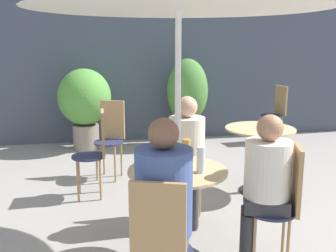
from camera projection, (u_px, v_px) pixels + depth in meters
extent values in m
cube|color=#3D4756|center=(139.00, 53.00, 6.62)|extent=(10.00, 0.06, 3.00)
cylinder|color=black|center=(177.00, 216.00, 3.03)|extent=(0.06, 0.06, 0.71)
cylinder|color=tan|center=(178.00, 171.00, 2.96)|extent=(0.75, 0.75, 0.02)
cylinder|color=black|center=(257.00, 191.00, 4.52)|extent=(0.42, 0.42, 0.01)
cylinder|color=black|center=(259.00, 160.00, 4.45)|extent=(0.06, 0.06, 0.71)
cylinder|color=tan|center=(260.00, 129.00, 4.37)|extent=(0.78, 0.78, 0.02)
cylinder|color=#232847|center=(163.00, 252.00, 2.34)|extent=(0.37, 0.37, 0.02)
cube|color=#9E7A4C|center=(158.00, 225.00, 2.12)|extent=(0.30, 0.13, 0.49)
cylinder|color=#232847|center=(271.00, 210.00, 2.91)|extent=(0.37, 0.37, 0.02)
cylinder|color=#9E7A4C|center=(288.00, 249.00, 2.83)|extent=(0.02, 0.02, 0.46)
cylinder|color=#9E7A4C|center=(283.00, 233.00, 3.06)|extent=(0.02, 0.02, 0.46)
cylinder|color=#9E7A4C|center=(254.00, 246.00, 2.86)|extent=(0.02, 0.02, 0.46)
cylinder|color=#9E7A4C|center=(252.00, 231.00, 3.09)|extent=(0.02, 0.02, 0.46)
cube|color=#9E7A4C|center=(296.00, 179.00, 2.83)|extent=(0.13, 0.30, 0.49)
cylinder|color=#232847|center=(187.00, 175.00, 3.69)|extent=(0.37, 0.37, 0.02)
cylinder|color=#9E7A4C|center=(200.00, 194.00, 3.84)|extent=(0.02, 0.02, 0.46)
cylinder|color=#9E7A4C|center=(176.00, 193.00, 3.87)|extent=(0.02, 0.02, 0.46)
cylinder|color=#9E7A4C|center=(198.00, 204.00, 3.61)|extent=(0.02, 0.02, 0.46)
cylinder|color=#9E7A4C|center=(172.00, 203.00, 3.64)|extent=(0.02, 0.02, 0.46)
cube|color=#9E7A4C|center=(189.00, 144.00, 3.80)|extent=(0.30, 0.13, 0.49)
cylinder|color=#232847|center=(272.00, 116.00, 6.60)|extent=(0.37, 0.37, 0.02)
cylinder|color=#9E7A4C|center=(281.00, 130.00, 6.59)|extent=(0.02, 0.02, 0.46)
cylinder|color=#9E7A4C|center=(273.00, 128.00, 6.80)|extent=(0.02, 0.02, 0.46)
cylinder|color=#9E7A4C|center=(269.00, 132.00, 6.51)|extent=(0.02, 0.02, 0.46)
cylinder|color=#9E7A4C|center=(261.00, 129.00, 6.73)|extent=(0.02, 0.02, 0.46)
cube|color=#9E7A4C|center=(281.00, 100.00, 6.61)|extent=(0.08, 0.31, 0.49)
cylinder|color=#232847|center=(89.00, 156.00, 4.28)|extent=(0.37, 0.37, 0.02)
cylinder|color=#9E7A4C|center=(100.00, 180.00, 4.23)|extent=(0.02, 0.02, 0.46)
cylinder|color=#9E7A4C|center=(100.00, 173.00, 4.46)|extent=(0.02, 0.02, 0.46)
cylinder|color=#9E7A4C|center=(78.00, 181.00, 4.19)|extent=(0.02, 0.02, 0.46)
cylinder|color=#9E7A4C|center=(79.00, 174.00, 4.42)|extent=(0.02, 0.02, 0.46)
cube|color=#9E7A4C|center=(103.00, 133.00, 4.25)|extent=(0.03, 0.31, 0.49)
cylinder|color=#232847|center=(109.00, 142.00, 4.87)|extent=(0.37, 0.37, 0.02)
cylinder|color=#9E7A4C|center=(121.00, 159.00, 5.01)|extent=(0.02, 0.02, 0.46)
cylinder|color=#9E7A4C|center=(104.00, 157.00, 5.06)|extent=(0.02, 0.02, 0.46)
cylinder|color=#9E7A4C|center=(115.00, 164.00, 4.78)|extent=(0.02, 0.02, 0.46)
cylinder|color=#9E7A4C|center=(97.00, 163.00, 4.83)|extent=(0.02, 0.02, 0.46)
cube|color=#9E7A4C|center=(113.00, 120.00, 4.97)|extent=(0.30, 0.15, 0.49)
cube|color=brown|center=(164.00, 239.00, 2.36)|extent=(0.38, 0.40, 0.10)
cylinder|color=#384C84|center=(164.00, 191.00, 2.30)|extent=(0.34, 0.34, 0.51)
sphere|color=brown|center=(164.00, 134.00, 2.22)|extent=(0.18, 0.18, 0.18)
cylinder|color=#2D2D33|center=(246.00, 234.00, 3.06)|extent=(0.10, 0.10, 0.45)
cylinder|color=#2D2D33|center=(247.00, 243.00, 2.91)|extent=(0.10, 0.10, 0.45)
cube|color=#2D2D33|center=(266.00, 202.00, 2.90)|extent=(0.39, 0.37, 0.10)
cylinder|color=beige|center=(268.00, 169.00, 2.85)|extent=(0.34, 0.34, 0.42)
sphere|color=#9E7051|center=(270.00, 128.00, 2.78)|extent=(0.19, 0.19, 0.19)
cylinder|color=#2D2D33|center=(177.00, 205.00, 3.59)|extent=(0.10, 0.10, 0.45)
cylinder|color=#2D2D33|center=(193.00, 206.00, 3.57)|extent=(0.10, 0.10, 0.45)
cube|color=#2D2D33|center=(186.00, 170.00, 3.64)|extent=(0.37, 0.39, 0.10)
cylinder|color=beige|center=(187.00, 141.00, 3.58)|extent=(0.33, 0.33, 0.45)
sphere|color=tan|center=(187.00, 107.00, 3.51)|extent=(0.19, 0.19, 0.19)
cylinder|color=#B28433|center=(154.00, 156.00, 2.95)|extent=(0.07, 0.07, 0.20)
cylinder|color=#B28433|center=(169.00, 164.00, 2.77)|extent=(0.07, 0.07, 0.18)
cylinder|color=silver|center=(200.00, 160.00, 2.87)|extent=(0.06, 0.06, 0.19)
cylinder|color=#B28433|center=(186.00, 151.00, 3.09)|extent=(0.07, 0.07, 0.19)
cylinder|color=slate|center=(86.00, 137.00, 6.27)|extent=(0.41, 0.41, 0.40)
ellipsoid|color=#4C8938|center=(84.00, 97.00, 6.14)|extent=(0.83, 0.83, 0.88)
cylinder|color=slate|center=(187.00, 134.00, 6.50)|extent=(0.51, 0.51, 0.39)
ellipsoid|color=#427533|center=(187.00, 91.00, 6.35)|extent=(0.66, 0.66, 1.04)
cylinder|color=silver|center=(178.00, 125.00, 2.88)|extent=(0.04, 0.04, 2.19)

